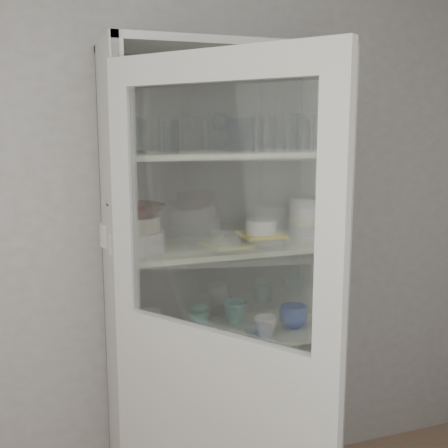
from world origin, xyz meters
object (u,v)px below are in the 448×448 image
object	(u,v)px
glass_platter	(261,238)
mug_teal	(236,313)
terracotta_bowl	(136,210)
mug_white	(266,327)
plate_stack_front	(137,241)
goblet_2	(232,132)
grey_bowl_stack	(305,217)
cupboard_door	(216,395)
measuring_cups	(161,342)
goblet_3	(299,130)
white_ramekin	(261,227)
yellow_trivet	(261,235)
cream_bowl	(136,224)
teal_jar	(199,319)
tin_box	(261,404)
mug_blue	(294,316)
cream_dish	(184,411)
goblet_1	(220,130)
pantry_cabinet	(219,309)
goblet_0	(138,132)
plate_stack_back	(125,233)
white_canister	(149,324)

from	to	relation	value
glass_platter	mug_teal	bearing A→B (deg)	149.79
terracotta_bowl	mug_teal	distance (m)	0.70
mug_white	plate_stack_front	bearing A→B (deg)	-171.84
goblet_2	grey_bowl_stack	xyz separation A→B (m)	(0.33, -0.10, -0.39)
cupboard_door	measuring_cups	xyz separation A→B (m)	(-0.07, 0.50, 0.01)
goblet_3	white_ramekin	world-z (taller)	goblet_3
yellow_trivet	mug_white	bearing A→B (deg)	-103.85
cream_bowl	grey_bowl_stack	size ratio (longest dim) A/B	1.08
teal_jar	tin_box	distance (m)	0.51
mug_teal	tin_box	xyz separation A→B (m)	(0.09, -0.10, -0.42)
mug_white	teal_jar	xyz separation A→B (m)	(-0.25, 0.18, 0.01)
glass_platter	mug_blue	bearing A→B (deg)	-29.76
yellow_trivet	tin_box	xyz separation A→B (m)	(-0.01, -0.05, -0.79)
plate_stack_front	mug_blue	xyz separation A→B (m)	(0.70, -0.04, -0.39)
teal_jar	cream_dish	bearing A→B (deg)	-163.06
goblet_1	cupboard_door	bearing A→B (deg)	-110.56
pantry_cabinet	mug_white	bearing A→B (deg)	-54.93
goblet_1	white_ramekin	xyz separation A→B (m)	(0.16, -0.09, -0.43)
goblet_0	teal_jar	xyz separation A→B (m)	(0.24, -0.09, -0.83)
goblet_1	measuring_cups	size ratio (longest dim) A/B	1.61
tin_box	plate_stack_back	bearing A→B (deg)	164.04
goblet_1	yellow_trivet	world-z (taller)	goblet_1
plate_stack_front	yellow_trivet	distance (m)	0.57
white_ramekin	measuring_cups	bearing A→B (deg)	-168.20
goblet_1	cream_dish	distance (m)	1.27
pantry_cabinet	mug_blue	bearing A→B (deg)	-23.60
plate_stack_front	plate_stack_back	size ratio (longest dim) A/B	1.06
pantry_cabinet	goblet_1	size ratio (longest dim) A/B	11.76
goblet_3	glass_platter	bearing A→B (deg)	-155.60
grey_bowl_stack	cream_bowl	bearing A→B (deg)	-176.20
goblet_1	grey_bowl_stack	size ratio (longest dim) A/B	0.99
goblet_3	white_canister	size ratio (longest dim) A/B	1.45
goblet_0	white_canister	distance (m)	0.83
terracotta_bowl	cream_bowl	bearing A→B (deg)	0.00
pantry_cabinet	plate_stack_front	bearing A→B (deg)	-166.58
terracotta_bowl	white_canister	size ratio (longest dim) A/B	1.82
plate_stack_front	yellow_trivet	world-z (taller)	plate_stack_front
pantry_cabinet	white_canister	size ratio (longest dim) A/B	17.52
yellow_trivet	mug_teal	world-z (taller)	yellow_trivet
goblet_2	goblet_3	size ratio (longest dim) A/B	0.93
goblet_0	plate_stack_front	distance (m)	0.47
goblet_2	mug_teal	bearing A→B (deg)	-93.20
plate_stack_back	grey_bowl_stack	world-z (taller)	grey_bowl_stack
plate_stack_front	glass_platter	bearing A→B (deg)	3.40
goblet_2	measuring_cups	size ratio (longest dim) A/B	1.45
goblet_2	cream_dish	xyz separation A→B (m)	(-0.27, -0.11, -1.25)
glass_platter	yellow_trivet	distance (m)	0.02
plate_stack_front	tin_box	world-z (taller)	plate_stack_front
glass_platter	grey_bowl_stack	distance (m)	0.25
mug_teal	cream_dish	world-z (taller)	mug_teal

